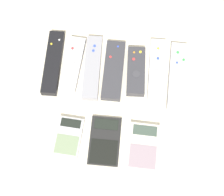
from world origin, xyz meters
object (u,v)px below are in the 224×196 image
object	(u,v)px
calculator_1	(105,141)
calculator_2	(143,146)
remote_3	(114,70)
calculator_0	(69,137)
remote_0	(53,63)
remote_2	(92,68)
remote_5	(157,73)
remote_1	(73,64)
remote_6	(178,76)
remote_4	(136,71)

from	to	relation	value
calculator_1	calculator_2	size ratio (longest dim) A/B	1.08
remote_3	calculator_0	bearing A→B (deg)	-116.46
remote_0	calculator_0	size ratio (longest dim) A/B	1.83
remote_2	remote_5	xyz separation A→B (m)	(0.20, 0.00, -0.00)
remote_0	remote_5	xyz separation A→B (m)	(0.32, 0.00, 0.00)
remote_1	calculator_0	world-z (taller)	remote_1
remote_6	calculator_2	xyz separation A→B (m)	(-0.08, -0.23, -0.00)
remote_2	calculator_0	xyz separation A→B (m)	(-0.04, -0.22, -0.00)
remote_0	calculator_1	distance (m)	0.29
remote_3	remote_4	size ratio (longest dim) A/B	1.22
remote_5	remote_6	distance (m)	0.06
calculator_1	remote_2	bearing A→B (deg)	105.04
remote_4	calculator_2	distance (m)	0.23
remote_5	calculator_0	xyz separation A→B (m)	(-0.24, -0.22, -0.00)
remote_6	calculator_0	size ratio (longest dim) A/B	1.88
remote_6	calculator_0	distance (m)	0.37
calculator_0	remote_4	bearing A→B (deg)	54.60
remote_0	remote_2	xyz separation A→B (m)	(0.12, -0.00, 0.00)
remote_1	remote_3	world-z (taller)	remote_1
remote_5	calculator_2	distance (m)	0.23
remote_0	remote_3	size ratio (longest dim) A/B	1.10
calculator_2	calculator_0	bearing A→B (deg)	179.04
remote_6	remote_1	bearing A→B (deg)	179.87
remote_2	calculator_2	bearing A→B (deg)	-54.94
remote_2	remote_6	distance (m)	0.26
remote_3	remote_0	bearing A→B (deg)	177.60
remote_2	calculator_0	distance (m)	0.22
remote_2	calculator_2	world-z (taller)	remote_2
remote_5	remote_0	bearing A→B (deg)	178.64
calculator_1	calculator_2	bearing A→B (deg)	-3.72
remote_0	calculator_0	bearing A→B (deg)	-71.88
remote_4	remote_5	bearing A→B (deg)	-1.38
remote_3	remote_6	world-z (taller)	same
remote_5	calculator_1	xyz separation A→B (m)	(-0.13, -0.22, -0.01)
remote_0	remote_4	size ratio (longest dim) A/B	1.34
remote_6	calculator_1	xyz separation A→B (m)	(-0.20, -0.22, -0.01)
calculator_2	calculator_1	bearing A→B (deg)	177.87
remote_0	remote_2	distance (m)	0.12
remote_0	remote_5	bearing A→B (deg)	-1.81
remote_1	calculator_1	bearing A→B (deg)	-58.12
remote_6	calculator_0	world-z (taller)	remote_6
remote_4	remote_6	xyz separation A→B (m)	(0.13, -0.00, -0.00)
calculator_0	remote_0	bearing A→B (deg)	112.56
remote_5	remote_2	bearing A→B (deg)	179.82
calculator_1	remote_6	bearing A→B (deg)	47.42
remote_0	remote_1	world-z (taller)	remote_1
remote_3	remote_4	world-z (taller)	remote_4
remote_3	remote_4	bearing A→B (deg)	1.89
remote_6	remote_0	bearing A→B (deg)	179.97
remote_2	remote_4	distance (m)	0.13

